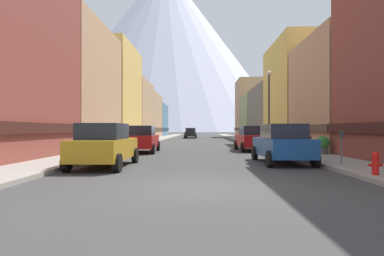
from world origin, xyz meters
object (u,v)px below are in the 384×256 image
car_driving_0 (191,133)px  potted_plant_2 (114,140)px  parking_meter_near (341,143)px  car_left_0 (105,145)px  car_driving_1 (190,133)px  car_right_1 (252,138)px  potted_plant_1 (286,142)px  car_left_1 (142,139)px  pedestrian_2 (138,136)px  streetlamp_right (269,97)px  pedestrian_0 (123,137)px  pedestrian_1 (279,137)px  trash_bin_right (306,145)px  potted_plant_0 (323,144)px  fire_hydrant_near (375,163)px  car_right_0 (282,143)px

car_driving_0 → potted_plant_2: car_driving_0 is taller
parking_meter_near → potted_plant_2: 18.47m
car_left_0 → car_driving_1: (2.20, 42.52, 0.00)m
car_right_1 → car_driving_0: (-5.40, 37.26, 0.00)m
potted_plant_1 → potted_plant_2: potted_plant_2 is taller
car_left_1 → potted_plant_1: bearing=23.9°
car_left_0 → pedestrian_2: 19.71m
potted_plant_1 → car_driving_1: bearing=106.3°
car_left_1 → car_driving_1: size_ratio=1.01×
car_right_1 → streetlamp_right: size_ratio=0.76×
car_left_0 → potted_plant_2: 13.75m
car_driving_1 → potted_plant_2: car_driving_1 is taller
car_driving_1 → pedestrian_0: car_driving_1 is taller
pedestrian_2 → pedestrian_1: bearing=-30.6°
car_left_1 → trash_bin_right: (10.15, -2.24, -0.26)m
car_left_0 → car_driving_1: size_ratio=1.00×
car_left_0 → pedestrian_0: car_left_0 is taller
potted_plant_0 → pedestrian_0: (-13.25, 8.07, 0.18)m
car_driving_0 → parking_meter_near: 47.92m
potted_plant_0 → potted_plant_1: bearing=90.0°
car_left_0 → car_driving_0: size_ratio=1.00×
pedestrian_0 → car_left_1: bearing=-63.8°
car_driving_0 → potted_plant_1: size_ratio=5.65×
fire_hydrant_near → trash_bin_right: 9.20m
car_left_1 → potted_plant_1: car_left_1 is taller
potted_plant_2 → streetlamp_right: bearing=-7.6°
potted_plant_1 → pedestrian_0: size_ratio=0.49×
car_right_0 → potted_plant_1: (3.20, 11.46, -0.38)m
potted_plant_1 → pedestrian_2: (-13.25, 6.43, 0.36)m
car_driving_1 → pedestrian_1: 31.35m
car_left_1 → potted_plant_0: bearing=-15.9°
pedestrian_2 → potted_plant_0: bearing=-47.2°
pedestrian_1 → potted_plant_2: bearing=174.8°
potted_plant_2 → pedestrian_1: pedestrian_1 is taller
pedestrian_0 → car_right_0: bearing=-49.3°
car_driving_1 → pedestrian_1: pedestrian_1 is taller
car_driving_1 → fire_hydrant_near: size_ratio=6.25×
potted_plant_1 → pedestrian_1: pedestrian_1 is taller
car_left_1 → streetlamp_right: size_ratio=0.76×
potted_plant_2 → pedestrian_1: bearing=-5.2°
car_right_1 → potted_plant_0: car_right_1 is taller
car_driving_1 → fire_hydrant_near: 46.11m
car_right_1 → car_right_0: bearing=-90.0°
car_driving_0 → car_driving_1: same height
car_left_1 → trash_bin_right: size_ratio=4.55×
car_driving_0 → streetlamp_right: streetlamp_right is taller
potted_plant_2 → parking_meter_near: bearing=-46.3°
car_left_0 → pedestrian_2: (-2.45, 19.56, -0.02)m
car_right_1 → fire_hydrant_near: bearing=-82.9°
potted_plant_0 → pedestrian_2: size_ratio=0.63×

